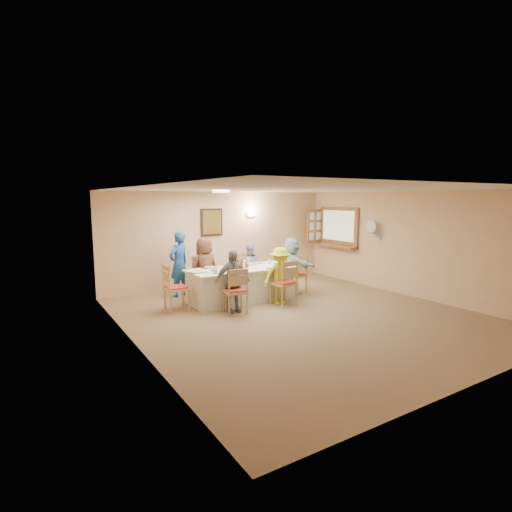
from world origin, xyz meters
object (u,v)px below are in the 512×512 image
serving_hatch (339,227)px  diner_back_left (205,268)px  dining_table (242,284)px  chair_back_left (203,277)px  chair_right_end (296,274)px  diner_right_end (292,265)px  chair_left_end (177,287)px  chair_front_left (235,290)px  condiment_ketchup (237,263)px  diner_front_left (232,281)px  chair_front_right (283,282)px  diner_front_right (280,276)px  chair_back_right (247,272)px  caregiver (179,264)px  diner_back_right (249,268)px  desk_fan (372,229)px

serving_hatch → diner_back_left: (-4.24, -0.06, -0.78)m
dining_table → chair_back_left: (-0.60, 0.80, 0.10)m
chair_right_end → diner_right_end: diner_right_end is taller
chair_back_left → dining_table: bearing=-44.0°
chair_left_end → chair_right_end: chair_left_end is taller
dining_table → chair_front_left: bearing=-126.9°
diner_right_end → condiment_ketchup: (-1.50, 0.05, 0.19)m
diner_back_left → diner_front_left: diner_back_left is taller
chair_front_right → condiment_ketchup: (-0.68, 0.85, 0.38)m
chair_front_left → diner_front_right: size_ratio=0.75×
diner_back_left → condiment_ketchup: 0.84m
chair_back_left → diner_front_left: (0.00, -1.48, 0.17)m
serving_hatch → chair_front_right: serving_hatch is taller
dining_table → chair_back_right: chair_back_right is taller
diner_right_end → chair_back_left: bearing=61.3°
diner_front_right → caregiver: (-1.65, 1.83, 0.14)m
chair_right_end → diner_back_right: (-0.95, 0.68, 0.15)m
chair_back_left → condiment_ketchup: size_ratio=3.94×
desk_fan → chair_back_right: desk_fan is taller
serving_hatch → diner_back_right: size_ratio=1.22×
chair_back_left → diner_front_right: bearing=-41.8°
chair_front_left → diner_front_left: diner_front_left is taller
dining_table → chair_front_right: chair_front_right is taller
chair_right_end → condiment_ketchup: bearing=-91.4°
chair_left_end → diner_right_end: (2.97, 0.00, 0.20)m
chair_front_left → diner_back_right: diner_back_right is taller
serving_hatch → chair_back_right: serving_hatch is taller
diner_back_left → diner_front_left: (0.00, -1.36, -0.07)m
diner_back_right → diner_front_left: bearing=57.0°
diner_back_left → diner_back_right: size_ratio=1.17×
diner_back_left → caregiver: caregiver is taller
chair_back_left → chair_left_end: 1.24m
diner_front_right → chair_front_left: bearing=-166.1°
dining_table → chair_right_end: 1.55m
chair_left_end → desk_fan: bearing=-94.5°
chair_back_left → desk_fan: bearing=-9.7°
desk_fan → diner_front_left: desk_fan is taller
diner_right_end → serving_hatch: bearing=-78.6°
serving_hatch → chair_left_end: size_ratio=1.51×
chair_front_left → chair_left_end: size_ratio=0.96×
diner_right_end → chair_front_left: bearing=104.5°
chair_back_right → diner_back_left: bearing=178.7°
diner_back_right → caregiver: 1.72m
caregiver → diner_right_end: bearing=131.1°
diner_back_left → diner_right_end: 2.13m
diner_back_right → diner_right_end: (0.82, -0.68, 0.08)m
chair_right_end → diner_back_left: diner_back_left is taller
condiment_ketchup → chair_front_left: bearing=-121.6°
chair_front_right → chair_right_end: chair_front_right is taller
chair_front_right → condiment_ketchup: bearing=-55.0°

